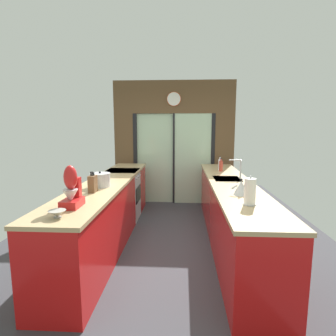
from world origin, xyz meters
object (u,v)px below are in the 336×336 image
at_px(stand_mixer, 72,191).
at_px(soap_bottle_far, 220,164).
at_px(soap_bottle_near, 221,166).
at_px(paper_towel_roll, 250,192).
at_px(oven_range, 123,195).
at_px(knife_block, 93,184).
at_px(stock_pot, 100,180).
at_px(mixing_bowl, 57,214).
at_px(kettle, 241,188).

distance_m(stand_mixer, soap_bottle_far, 3.03).
height_order(soap_bottle_near, paper_towel_roll, paper_towel_roll).
relative_size(oven_range, stand_mixer, 2.19).
relative_size(knife_block, stock_pot, 0.96).
relative_size(mixing_bowl, soap_bottle_far, 0.60).
height_order(mixing_bowl, stock_pot, stock_pot).
relative_size(kettle, soap_bottle_far, 1.01).
height_order(kettle, soap_bottle_far, soap_bottle_far).
distance_m(soap_bottle_near, soap_bottle_far, 0.15).
relative_size(mixing_bowl, kettle, 0.60).
bearing_deg(mixing_bowl, paper_towel_roll, 15.59).
relative_size(oven_range, stock_pot, 3.46).
bearing_deg(soap_bottle_near, stock_pot, -142.21).
height_order(mixing_bowl, knife_block, knife_block).
distance_m(knife_block, kettle, 1.78).
relative_size(knife_block, soap_bottle_near, 1.09).
xyz_separation_m(stand_mixer, stock_pot, (0.00, 0.92, -0.07)).
distance_m(oven_range, soap_bottle_far, 1.89).
distance_m(knife_block, stand_mixer, 0.62).
xyz_separation_m(soap_bottle_far, paper_towel_roll, (0.00, -2.28, 0.03)).
distance_m(oven_range, stock_pot, 1.48).
bearing_deg(paper_towel_roll, knife_block, 165.84).
bearing_deg(knife_block, soap_bottle_far, 45.76).
bearing_deg(soap_bottle_far, paper_towel_roll, -90.00).
bearing_deg(paper_towel_roll, stand_mixer, -174.53).
relative_size(oven_range, paper_towel_roll, 3.03).
relative_size(oven_range, soap_bottle_far, 3.66).
bearing_deg(paper_towel_roll, soap_bottle_near, 90.00).
bearing_deg(knife_block, paper_towel_roll, -14.16).
distance_m(stand_mixer, soap_bottle_near, 2.91).
bearing_deg(stock_pot, kettle, -10.54).
height_order(stock_pot, soap_bottle_far, soap_bottle_far).
relative_size(kettle, soap_bottle_near, 1.09).
distance_m(stand_mixer, stock_pot, 0.92).
bearing_deg(soap_bottle_near, oven_range, -179.79).
height_order(oven_range, paper_towel_roll, paper_towel_roll).
bearing_deg(paper_towel_roll, soap_bottle_far, 90.00).
xyz_separation_m(stock_pot, kettle, (1.78, -0.33, -0.01)).
height_order(knife_block, kettle, knife_block).
relative_size(kettle, paper_towel_roll, 0.84).
bearing_deg(soap_bottle_far, stock_pot, -139.34).
height_order(oven_range, knife_block, knife_block).
xyz_separation_m(soap_bottle_near, soap_bottle_far, (-0.00, 0.15, 0.01)).
height_order(oven_range, stock_pot, stock_pot).
bearing_deg(mixing_bowl, knife_block, 90.00).
distance_m(stand_mixer, kettle, 1.88).
bearing_deg(oven_range, stock_pot, -89.23).
height_order(mixing_bowl, soap_bottle_far, soap_bottle_far).
xyz_separation_m(knife_block, kettle, (1.78, -0.03, -0.02)).
xyz_separation_m(kettle, paper_towel_roll, (-0.00, -0.42, 0.05)).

